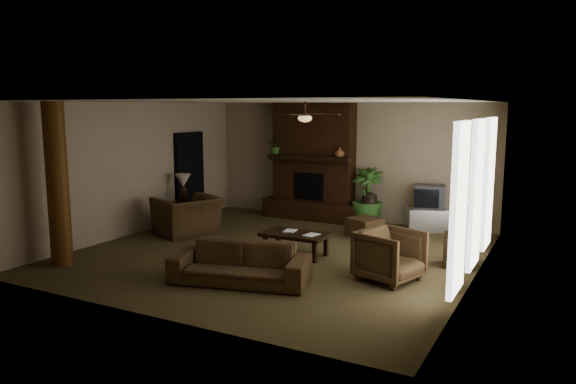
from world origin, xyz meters
The scene contains 23 objects.
room_shell centered at (0.00, 0.00, 1.40)m, with size 7.00×7.00×7.00m.
fireplace centered at (-0.80, 3.22, 1.16)m, with size 2.40×0.70×2.80m.
windows centered at (3.45, 0.20, 1.35)m, with size 0.08×3.65×2.35m.
log_column centered at (-2.95, -2.40, 1.40)m, with size 0.36×0.36×2.80m, color brown.
doorway centered at (-3.44, 1.80, 1.05)m, with size 0.10×1.00×2.10m, color black.
ceiling_fan centered at (0.40, 0.30, 2.53)m, with size 1.35×1.35×0.37m.
sofa centered at (0.32, -1.80, 0.42)m, with size 2.12×0.62×0.83m, color #49341F.
armchair_left centered at (-2.44, 0.41, 0.54)m, with size 1.23×0.80×1.08m, color #49341F.
armchair_right centered at (2.34, -0.61, 0.45)m, with size 0.87×0.81×0.89m, color #49341F.
coffee_table centered at (0.38, -0.02, 0.37)m, with size 1.20×0.70×0.43m.
ottoman centered at (0.99, 1.97, 0.20)m, with size 0.60×0.60×0.40m, color #49341F.
tv_stand centered at (2.01, 3.15, 0.25)m, with size 0.85×0.50×0.50m, color #BEBDC0.
tv centered at (2.04, 3.14, 0.76)m, with size 0.75×0.66×0.52m.
floor_vase centered at (0.69, 3.12, 0.43)m, with size 0.34×0.34×0.77m.
floor_plant centered at (0.61, 3.15, 0.37)m, with size 0.74×1.31×0.74m, color #356026.
side_table_left centered at (-3.05, 1.08, 0.28)m, with size 0.50×0.50×0.55m, color black.
lamp_left centered at (-3.05, 1.06, 1.00)m, with size 0.36×0.36×0.65m.
side_table_right centered at (3.15, 0.69, 0.28)m, with size 0.50×0.50×0.55m, color black.
lamp_right centered at (3.15, 0.66, 1.00)m, with size 0.39×0.39×0.65m.
mantel_plant centered at (-1.69, 2.96, 1.72)m, with size 0.38×0.42×0.33m, color #356026.
mantel_vase centered at (0.00, 2.95, 1.67)m, with size 0.22×0.23×0.22m, color brown.
book_a centered at (0.15, -0.01, 0.57)m, with size 0.22×0.03×0.29m, color #999999.
book_b centered at (0.62, -0.07, 0.58)m, with size 0.21×0.02×0.29m, color #999999.
Camera 1 is at (4.77, -8.63, 2.70)m, focal length 33.85 mm.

